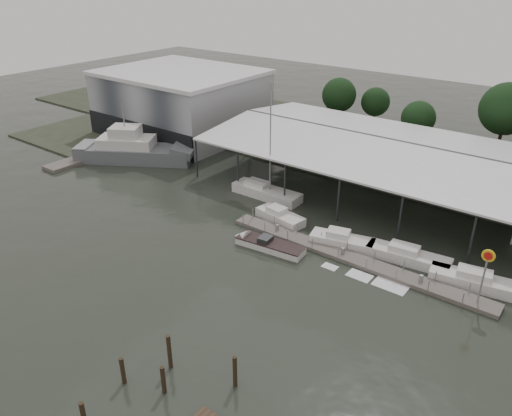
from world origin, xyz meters
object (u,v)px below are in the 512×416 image
Objects in this scene: grey_trawler at (135,150)px; white_sailboat at (266,192)px; speedboat_underway at (265,244)px; shell_fuel_sign at (486,267)px.

white_sailboat reaches higher than grey_trawler.
white_sailboat is at bearing -60.68° from speedboat_underway.
shell_fuel_sign is at bearing -37.30° from grey_trawler.
grey_trawler is 23.07m from white_sailboat.
grey_trawler is 31.57m from speedboat_underway.
speedboat_underway is at bearing -171.07° from shell_fuel_sign.
white_sailboat is at bearing 165.99° from shell_fuel_sign.
grey_trawler is 0.93× the size of speedboat_underway.
speedboat_underway is (30.32, -8.72, -1.19)m from grey_trawler.
grey_trawler is 1.20× the size of white_sailboat.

